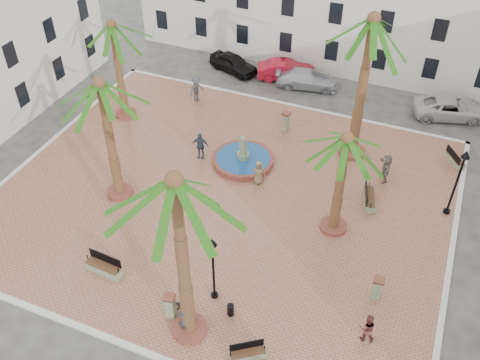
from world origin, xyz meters
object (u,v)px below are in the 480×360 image
at_px(palm_nw, 113,35).
at_px(litter_bin, 231,310).
at_px(fountain, 243,159).
at_px(palm_ne, 371,35).
at_px(bench_s, 104,267).
at_px(bicycle_a, 183,309).
at_px(bench_e, 369,199).
at_px(pedestrian_fountain_b, 200,146).
at_px(cyclist_a, 185,321).
at_px(car_red, 286,70).
at_px(bench_se, 248,354).
at_px(bollard_e, 377,288).
at_px(palm_e, 345,151).
at_px(palm_s, 176,200).
at_px(bollard_se, 170,306).
at_px(bollard_n, 286,121).
at_px(palm_sw, 102,97).
at_px(car_silver, 308,79).
at_px(bench_ne, 455,159).
at_px(pedestrian_fountain_a, 259,173).
at_px(pedestrian_north, 197,89).
at_px(car_white, 451,108).
at_px(pedestrian_east, 386,168).
at_px(lamppost_s, 213,259).
at_px(car_black, 233,63).
at_px(lamppost_e, 460,172).
at_px(cyclist_b, 367,328).

height_order(palm_nw, litter_bin, palm_nw).
relative_size(fountain, palm_ne, 0.41).
distance_m(bench_s, bicycle_a, 5.01).
distance_m(bench_e, pedestrian_fountain_b, 10.98).
xyz_separation_m(cyclist_a, car_red, (-3.31, 24.10, -0.26)).
height_order(bench_se, bollard_e, bollard_e).
height_order(palm_e, bicycle_a, palm_e).
distance_m(palm_s, bollard_se, 7.47).
bearing_deg(bollard_n, palm_ne, -9.08).
xyz_separation_m(bench_s, bench_e, (11.35, 10.35, -0.01)).
xyz_separation_m(palm_sw, bollard_e, (15.63, -1.86, -5.92)).
xyz_separation_m(bench_se, car_silver, (-4.49, 23.62, 0.30)).
bearing_deg(bench_ne, palm_ne, 69.79).
xyz_separation_m(cyclist_a, pedestrian_fountain_a, (-0.69, 11.12, -0.05)).
relative_size(bollard_n, cyclist_a, 0.83).
distance_m(palm_s, bench_ne, 21.75).
bearing_deg(palm_s, pedestrian_north, 115.02).
distance_m(bench_se, car_white, 24.31).
bearing_deg(fountain, pedestrian_fountain_a, -43.15).
bearing_deg(bench_e, pedestrian_east, -24.45).
bearing_deg(palm_ne, car_red, 132.42).
relative_size(bollard_e, pedestrian_fountain_b, 0.77).
xyz_separation_m(pedestrian_fountain_a, car_red, (-2.63, 12.98, -0.21)).
xyz_separation_m(bench_e, bollard_e, (1.75, -6.74, 0.45)).
relative_size(palm_s, pedestrian_fountain_a, 5.81).
relative_size(palm_ne, bicycle_a, 5.79).
xyz_separation_m(cyclist_a, car_white, (9.26, 23.40, -0.29)).
bearing_deg(bench_ne, car_white, -24.76).
bearing_deg(bicycle_a, pedestrian_north, 41.17).
bearing_deg(fountain, pedestrian_east, 10.93).
xyz_separation_m(fountain, car_red, (-0.99, 11.45, 0.32)).
bearing_deg(bicycle_a, palm_sw, 67.08).
bearing_deg(bicycle_a, lamppost_s, -13.49).
bearing_deg(palm_s, bollard_e, 33.97).
relative_size(fountain, palm_s, 0.42).
bearing_deg(bench_e, car_black, 34.93).
distance_m(palm_sw, lamppost_s, 10.38).
height_order(lamppost_e, pedestrian_east, lamppost_e).
xyz_separation_m(lamppost_s, bollard_e, (7.26, 2.87, -2.00)).
bearing_deg(bollard_se, pedestrian_east, 62.07).
bearing_deg(palm_sw, palm_nw, 119.48).
bearing_deg(cyclist_b, bollard_n, -71.02).
bearing_deg(palm_e, palm_ne, 95.40).
bearing_deg(car_silver, palm_nw, 118.38).
distance_m(palm_e, bench_se, 10.66).
xyz_separation_m(cyclist_b, car_black, (-15.35, 20.83, -0.25)).
relative_size(fountain, bollard_e, 2.75).
bearing_deg(pedestrian_east, pedestrian_fountain_a, -84.46).
bearing_deg(lamppost_s, palm_sw, 150.50).
bearing_deg(bicycle_a, pedestrian_fountain_b, 39.03).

